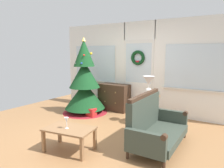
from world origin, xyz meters
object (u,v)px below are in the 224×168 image
Objects in this scene: side_table at (150,104)px; table_lamp at (149,83)px; dresser_cabinet at (114,97)px; settee_sofa at (154,126)px; christmas_tree at (85,85)px; gift_box at (91,112)px; wine_glass at (67,120)px; coffee_table at (69,131)px.

table_lamp reaches higher than side_table.
dresser_cabinet is 0.62× the size of settee_sofa.
christmas_tree is 1.95m from side_table.
gift_box is at bearing -29.35° from christmas_tree.
dresser_cabinet is 4.03× the size of gift_box.
side_table is at bearing -23.80° from dresser_cabinet.
settee_sofa is 1.39m from table_lamp.
christmas_tree is at bearing -178.45° from side_table.
gift_box is (-0.18, -0.87, -0.28)m from dresser_cabinet.
side_table reaches higher than gift_box.
wine_glass is at bearing -108.45° from side_table.
dresser_cabinet is at bearing 138.20° from settee_sofa.
wine_glass reaches higher than gift_box.
side_table is (1.93, 0.05, -0.29)m from christmas_tree.
settee_sofa is (2.44, -1.01, -0.42)m from christmas_tree.
settee_sofa is at bearing 39.61° from wine_glass.
wine_glass is (-0.02, -0.04, 0.20)m from coffee_table.
wine_glass is 0.87× the size of gift_box.
side_table is (1.35, -0.60, 0.11)m from dresser_cabinet.
settee_sofa is at bearing -21.18° from gift_box.
dresser_cabinet is 2.06× the size of table_lamp.
table_lamp is at bearing 2.83° from christmas_tree.
settee_sofa is 1.56m from wine_glass.
gift_box is at bearing -169.69° from side_table.
settee_sofa is 1.61× the size of coffee_table.
table_lamp reaches higher than settee_sofa.
wine_glass is (0.66, -2.65, 0.16)m from dresser_cabinet.
christmas_tree is 2.33× the size of coffee_table.
table_lamp is at bearing 73.67° from coffee_table.
wine_glass is (-0.69, -2.06, 0.05)m from side_table.
side_table is 1.60m from gift_box.
christmas_tree is at bearing -177.17° from table_lamp.
settee_sofa is 1.51m from coffee_table.
table_lamp is (1.29, -0.56, 0.60)m from dresser_cabinet.
settee_sofa is at bearing -64.48° from side_table.
wine_glass reaches higher than coffee_table.
christmas_tree is 9.41× the size of gift_box.
dresser_cabinet is 2.70m from coffee_table.
side_table is at bearing 10.31° from gift_box.
side_table is 0.78× the size of coffee_table.
wine_glass is at bearing -64.69° from gift_box.
table_lamp is at bearing 146.31° from side_table.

